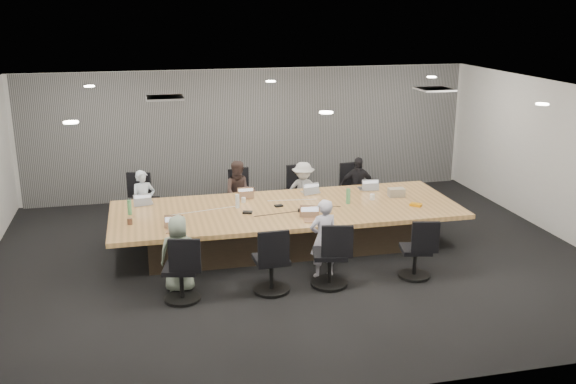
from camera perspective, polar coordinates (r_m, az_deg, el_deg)
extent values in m
cube|color=black|center=(10.93, 0.48, -5.87)|extent=(10.00, 8.00, 0.00)
cube|color=white|center=(10.20, 0.52, 8.85)|extent=(10.00, 8.00, 0.00)
cube|color=beige|center=(14.29, -3.30, 5.32)|extent=(10.00, 0.00, 2.80)
cube|color=beige|center=(6.87, 8.47, -7.31)|extent=(10.00, 0.00, 2.80)
cube|color=beige|center=(12.60, 23.21, 2.49)|extent=(0.00, 8.00, 2.80)
cube|color=slate|center=(14.22, -3.25, 5.26)|extent=(9.80, 0.04, 2.80)
cube|color=#3C2F21|center=(11.26, -0.12, -3.38)|extent=(4.80, 1.40, 0.66)
cube|color=tan|center=(11.14, -0.12, -1.59)|extent=(6.00, 2.20, 0.08)
imported|color=silver|center=(12.20, -12.70, -0.88)|extent=(0.50, 0.39, 1.20)
cube|color=#B2B2B7|center=(11.63, -12.70, -0.97)|extent=(0.33, 0.25, 0.02)
imported|color=#3C2D29|center=(12.32, -4.32, -0.15)|extent=(0.66, 0.53, 1.28)
cube|color=#8C6647|center=(11.76, -3.91, -0.39)|extent=(0.30, 0.21, 0.02)
imported|color=#ABABAB|center=(12.57, 1.36, 0.02)|extent=(0.85, 0.62, 1.19)
cube|color=#B2B2B7|center=(12.02, 2.02, 0.00)|extent=(0.35, 0.27, 0.02)
imported|color=black|center=(12.88, 6.16, 0.43)|extent=(0.76, 0.41, 1.23)
cube|color=#B2B2B7|center=(12.35, 7.01, 0.33)|extent=(0.34, 0.25, 0.02)
imported|color=gray|center=(9.66, -9.68, -5.43)|extent=(0.64, 0.48, 1.17)
cube|color=#8C6647|center=(10.12, -9.93, -3.44)|extent=(0.32, 0.24, 0.02)
imported|color=silver|center=(10.00, 3.17, -4.15)|extent=(0.50, 0.37, 1.27)
cube|color=#8C6647|center=(10.45, 2.34, -2.54)|extent=(0.37, 0.29, 0.02)
cylinder|color=#519D61|center=(11.06, -13.90, -1.33)|extent=(0.08, 0.08, 0.25)
cylinder|color=#519D61|center=(11.36, 5.37, -0.37)|extent=(0.08, 0.08, 0.27)
cylinder|color=silver|center=(11.12, -4.52, -0.82)|extent=(0.09, 0.09, 0.24)
cylinder|color=white|center=(11.42, -3.97, -0.72)|extent=(0.09, 0.09, 0.09)
cylinder|color=white|center=(11.66, 7.50, -0.44)|extent=(0.11, 0.11, 0.10)
cylinder|color=brown|center=(10.59, -13.89, -2.55)|extent=(0.09, 0.09, 0.10)
cube|color=black|center=(10.85, -3.62, -1.81)|extent=(0.18, 0.15, 0.03)
cube|color=black|center=(11.18, -0.84, -1.23)|extent=(0.15, 0.11, 0.03)
cube|color=black|center=(10.90, 1.31, -1.62)|extent=(0.16, 0.06, 0.06)
cube|color=gray|center=(11.90, 9.61, -0.04)|extent=(0.30, 0.20, 0.16)
cube|color=orange|center=(11.43, 11.29, -1.11)|extent=(0.23, 0.23, 0.04)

